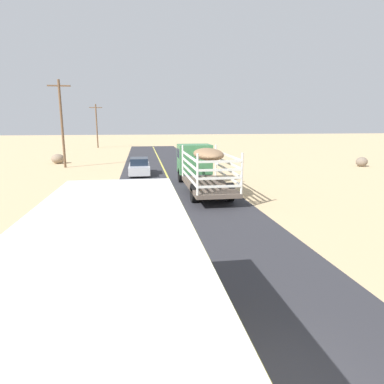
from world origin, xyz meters
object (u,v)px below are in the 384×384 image
livestock_truck (199,162)px  car_far (139,167)px  boulder_mid_field (58,159)px  boulder_near_shoulder (362,162)px  power_pole_far (97,125)px  power_pole_mid (62,122)px  bus (98,384)px

livestock_truck → car_far: (-4.27, 6.55, -1.10)m
car_far → boulder_mid_field: (-9.14, 9.48, -0.15)m
boulder_near_shoulder → boulder_mid_field: bearing=167.0°
livestock_truck → car_far: livestock_truck is taller
power_pole_far → boulder_mid_field: 23.56m
car_far → boulder_near_shoulder: size_ratio=3.80×
livestock_truck → boulder_mid_field: 20.93m
power_pole_mid → boulder_near_shoulder: power_pole_mid is taller
power_pole_far → power_pole_mid: bearing=-90.0°
power_pole_far → boulder_near_shoulder: (30.78, -30.70, -3.64)m
livestock_truck → bus: 20.31m
bus → car_far: bus is taller
livestock_truck → car_far: 7.89m
power_pole_far → boulder_near_shoulder: power_pole_far is taller
bus → power_pole_mid: 33.13m
boulder_mid_field → car_far: bearing=-46.1°
livestock_truck → boulder_near_shoulder: 20.79m
bus → car_far: size_ratio=2.27×
car_far → power_pole_far: size_ratio=0.57×
bus → boulder_mid_field: size_ratio=6.87×
car_far → boulder_near_shoulder: (23.17, 2.01, -0.19)m
livestock_truck → boulder_mid_field: bearing=129.9°
power_pole_mid → boulder_near_shoulder: 31.30m
bus → power_pole_far: bearing=97.0°
boulder_near_shoulder → boulder_mid_field: 33.16m
power_pole_mid → boulder_near_shoulder: size_ratio=7.51×
power_pole_mid → power_pole_far: power_pole_mid is taller
power_pole_mid → power_pole_far: (-0.00, 26.85, -0.51)m
bus → power_pole_far: 59.54m
bus → boulder_near_shoulder: (23.48, 28.34, -1.25)m
car_far → power_pole_far: bearing=103.1°
bus → boulder_mid_field: bus is taller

